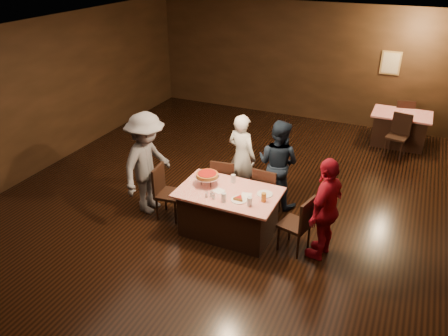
{
  "coord_description": "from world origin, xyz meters",
  "views": [
    {
      "loc": [
        2.86,
        -6.21,
        4.26
      ],
      "look_at": [
        0.26,
        -0.46,
        1.0
      ],
      "focal_mm": 35.0,
      "sensor_mm": 36.0,
      "label": 1
    }
  ],
  "objects_px": {
    "diner_navy_hoodie": "(278,163)",
    "glass_back": "(233,179)",
    "chair_far_right": "(268,191)",
    "diner_white_jacket": "(242,157)",
    "chair_back_far": "(402,117)",
    "diner_grey_knit": "(147,164)",
    "pizza_stand": "(207,175)",
    "plate_empty": "(265,194)",
    "chair_end_left": "(170,193)",
    "chair_back_near": "(397,136)",
    "chair_end_right": "(295,223)",
    "chair_far_left": "(225,182)",
    "glass_front_left": "(224,197)",
    "main_table": "(229,212)",
    "glass_amber": "(264,197)",
    "glass_front_right": "(250,201)",
    "back_table": "(399,129)",
    "diner_red_shirt": "(326,209)"
  },
  "relations": [
    {
      "from": "diner_navy_hoodie",
      "to": "glass_back",
      "type": "distance_m",
      "value": 1.01
    },
    {
      "from": "chair_far_right",
      "to": "diner_white_jacket",
      "type": "bearing_deg",
      "value": -30.21
    },
    {
      "from": "chair_back_far",
      "to": "diner_grey_knit",
      "type": "height_order",
      "value": "diner_grey_knit"
    },
    {
      "from": "chair_back_far",
      "to": "diner_grey_knit",
      "type": "xyz_separation_m",
      "value": [
        -3.77,
        -5.43,
        0.44
      ]
    },
    {
      "from": "pizza_stand",
      "to": "plate_empty",
      "type": "distance_m",
      "value": 0.97
    },
    {
      "from": "diner_white_jacket",
      "to": "glass_back",
      "type": "bearing_deg",
      "value": 118.84
    },
    {
      "from": "chair_end_left",
      "to": "chair_back_near",
      "type": "xyz_separation_m",
      "value": [
        3.32,
        4.2,
        0.0
      ]
    },
    {
      "from": "chair_end_right",
      "to": "chair_back_far",
      "type": "relative_size",
      "value": 1.0
    },
    {
      "from": "diner_navy_hoodie",
      "to": "glass_back",
      "type": "bearing_deg",
      "value": 72.69
    },
    {
      "from": "chair_far_left",
      "to": "diner_white_jacket",
      "type": "height_order",
      "value": "diner_white_jacket"
    },
    {
      "from": "chair_back_near",
      "to": "plate_empty",
      "type": "height_order",
      "value": "chair_back_near"
    },
    {
      "from": "diner_grey_knit",
      "to": "pizza_stand",
      "type": "distance_m",
      "value": 1.15
    },
    {
      "from": "diner_grey_knit",
      "to": "pizza_stand",
      "type": "bearing_deg",
      "value": -89.44
    },
    {
      "from": "chair_end_right",
      "to": "pizza_stand",
      "type": "xyz_separation_m",
      "value": [
        -1.5,
        0.05,
        0.48
      ]
    },
    {
      "from": "chair_end_left",
      "to": "diner_white_jacket",
      "type": "height_order",
      "value": "diner_white_jacket"
    },
    {
      "from": "chair_end_left",
      "to": "chair_end_right",
      "type": "height_order",
      "value": "same"
    },
    {
      "from": "chair_far_right",
      "to": "chair_back_near",
      "type": "relative_size",
      "value": 1.0
    },
    {
      "from": "chair_far_right",
      "to": "diner_navy_hoodie",
      "type": "relative_size",
      "value": 0.59
    },
    {
      "from": "chair_far_left",
      "to": "glass_front_left",
      "type": "xyz_separation_m",
      "value": [
        0.45,
        -1.05,
        0.37
      ]
    },
    {
      "from": "diner_grey_knit",
      "to": "chair_end_left",
      "type": "bearing_deg",
      "value": -97.08
    },
    {
      "from": "plate_empty",
      "to": "chair_far_right",
      "type": "bearing_deg",
      "value": 104.04
    },
    {
      "from": "diner_navy_hoodie",
      "to": "main_table",
      "type": "bearing_deg",
      "value": 81.06
    },
    {
      "from": "plate_empty",
      "to": "chair_back_far",
      "type": "bearing_deg",
      "value": 72.7
    },
    {
      "from": "chair_far_left",
      "to": "glass_amber",
      "type": "relative_size",
      "value": 6.79
    },
    {
      "from": "chair_far_left",
      "to": "chair_back_near",
      "type": "xyz_separation_m",
      "value": [
        2.62,
        3.45,
        0.0
      ]
    },
    {
      "from": "chair_end_left",
      "to": "glass_front_right",
      "type": "distance_m",
      "value": 1.61
    },
    {
      "from": "glass_back",
      "to": "chair_far_left",
      "type": "bearing_deg",
      "value": 127.87
    },
    {
      "from": "chair_far_right",
      "to": "back_table",
      "type": "bearing_deg",
      "value": -110.54
    },
    {
      "from": "diner_white_jacket",
      "to": "pizza_stand",
      "type": "height_order",
      "value": "diner_white_jacket"
    },
    {
      "from": "chair_far_left",
      "to": "glass_back",
      "type": "distance_m",
      "value": 0.68
    },
    {
      "from": "chair_back_far",
      "to": "glass_front_left",
      "type": "relative_size",
      "value": 6.79
    },
    {
      "from": "back_table",
      "to": "chair_far_left",
      "type": "xyz_separation_m",
      "value": [
        -2.62,
        -4.15,
        0.09
      ]
    },
    {
      "from": "chair_back_far",
      "to": "diner_red_shirt",
      "type": "distance_m",
      "value": 5.5
    },
    {
      "from": "chair_back_far",
      "to": "glass_front_left",
      "type": "distance_m",
      "value": 6.2
    },
    {
      "from": "chair_far_right",
      "to": "glass_front_right",
      "type": "bearing_deg",
      "value": 95.95
    },
    {
      "from": "chair_end_right",
      "to": "glass_amber",
      "type": "relative_size",
      "value": 6.79
    },
    {
      "from": "chair_end_right",
      "to": "glass_back",
      "type": "height_order",
      "value": "chair_end_right"
    },
    {
      "from": "chair_back_near",
      "to": "glass_amber",
      "type": "height_order",
      "value": "chair_back_near"
    },
    {
      "from": "glass_amber",
      "to": "diner_navy_hoodie",
      "type": "bearing_deg",
      "value": 98.17
    },
    {
      "from": "plate_empty",
      "to": "diner_white_jacket",
      "type": "bearing_deg",
      "value": 128.15
    },
    {
      "from": "chair_far_right",
      "to": "diner_white_jacket",
      "type": "height_order",
      "value": "diner_white_jacket"
    },
    {
      "from": "chair_back_far",
      "to": "diner_navy_hoodie",
      "type": "bearing_deg",
      "value": 55.53
    },
    {
      "from": "main_table",
      "to": "chair_end_left",
      "type": "bearing_deg",
      "value": 180.0
    },
    {
      "from": "chair_back_far",
      "to": "diner_white_jacket",
      "type": "xyz_separation_m",
      "value": [
        -2.48,
        -4.31,
        0.33
      ]
    },
    {
      "from": "chair_end_right",
      "to": "plate_empty",
      "type": "relative_size",
      "value": 3.8
    },
    {
      "from": "glass_back",
      "to": "diner_grey_knit",
      "type": "bearing_deg",
      "value": -171.19
    },
    {
      "from": "glass_front_left",
      "to": "chair_end_right",
      "type": "bearing_deg",
      "value": 15.95
    },
    {
      "from": "chair_far_right",
      "to": "chair_back_far",
      "type": "bearing_deg",
      "value": -107.83
    },
    {
      "from": "diner_red_shirt",
      "to": "glass_front_right",
      "type": "relative_size",
      "value": 11.64
    },
    {
      "from": "diner_navy_hoodie",
      "to": "glass_front_right",
      "type": "xyz_separation_m",
      "value": [
        0.03,
        -1.44,
        0.03
      ]
    }
  ]
}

